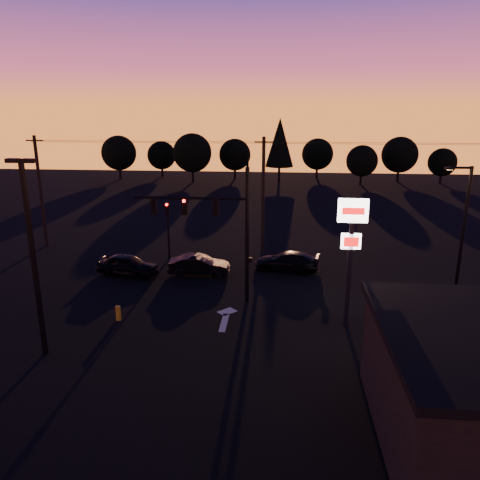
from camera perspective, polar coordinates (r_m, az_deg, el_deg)
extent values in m
plane|color=black|center=(24.77, -3.39, -10.99)|extent=(120.00, 120.00, 0.00)
cube|color=beige|center=(25.59, -1.94, -10.02)|extent=(0.35, 2.20, 0.01)
cube|color=beige|center=(26.85, -1.57, -8.71)|extent=(1.20, 1.20, 0.01)
cylinder|color=black|center=(26.86, 0.87, 0.41)|extent=(0.24, 0.24, 8.00)
cylinder|color=black|center=(26.04, 0.91, 9.34)|extent=(0.14, 0.52, 0.76)
cylinder|color=black|center=(26.78, -6.09, 5.11)|extent=(6.50, 0.16, 0.16)
cube|color=black|center=(26.64, -2.98, 4.02)|extent=(0.32, 0.22, 0.95)
sphere|color=black|center=(26.44, -3.03, 4.70)|extent=(0.18, 0.18, 0.18)
sphere|color=black|center=(26.51, -3.02, 4.07)|extent=(0.18, 0.18, 0.18)
sphere|color=black|center=(26.57, -3.02, 3.43)|extent=(0.18, 0.18, 0.18)
cube|color=black|center=(26.95, -6.79, 4.07)|extent=(0.32, 0.22, 0.95)
sphere|color=#FF0705|center=(26.75, -6.87, 4.74)|extent=(0.18, 0.18, 0.18)
sphere|color=black|center=(26.82, -6.85, 4.11)|extent=(0.18, 0.18, 0.18)
sphere|color=black|center=(26.88, -6.82, 3.49)|extent=(0.18, 0.18, 0.18)
cube|color=black|center=(27.37, -10.49, 4.10)|extent=(0.32, 0.22, 0.95)
sphere|color=black|center=(27.18, -10.60, 4.76)|extent=(0.18, 0.18, 0.18)
sphere|color=black|center=(27.24, -10.56, 4.14)|extent=(0.18, 0.18, 0.18)
sphere|color=black|center=(27.30, -10.53, 3.53)|extent=(0.18, 0.18, 0.18)
cube|color=black|center=(27.27, 1.24, -2.44)|extent=(0.22, 0.18, 0.28)
cylinder|color=black|center=(35.61, -8.72, 0.51)|extent=(0.14, 0.14, 3.60)
cube|color=black|center=(35.11, -8.87, 3.81)|extent=(0.30, 0.20, 0.90)
sphere|color=#FF0705|center=(34.93, -8.93, 4.28)|extent=(0.18, 0.18, 0.18)
sphere|color=black|center=(34.99, -8.91, 3.84)|extent=(0.18, 0.18, 0.18)
sphere|color=black|center=(35.05, -8.89, 3.39)|extent=(0.18, 0.18, 0.18)
cube|color=black|center=(22.75, -23.81, -2.64)|extent=(0.18, 0.18, 9.00)
cube|color=black|center=(22.00, -25.97, 8.70)|extent=(0.55, 0.30, 0.18)
cube|color=black|center=(21.65, -24.36, 8.80)|extent=(0.55, 0.30, 0.18)
cube|color=black|center=(24.92, 13.16, -3.24)|extent=(0.22, 0.22, 6.40)
cube|color=white|center=(24.11, 13.62, 3.51)|extent=(1.50, 0.25, 1.20)
cube|color=red|center=(23.97, 13.66, 3.43)|extent=(1.10, 0.02, 0.35)
cube|color=white|center=(24.50, 13.37, -0.15)|extent=(1.00, 0.22, 0.80)
cube|color=red|center=(24.37, 13.41, -0.23)|extent=(0.75, 0.02, 0.50)
cylinder|color=black|center=(30.17, 25.51, 0.57)|extent=(0.20, 0.20, 8.00)
cylinder|color=black|center=(29.26, 25.32, 7.97)|extent=(1.20, 0.14, 0.14)
cube|color=black|center=(29.07, 24.19, 7.96)|extent=(0.50, 0.22, 0.14)
plane|color=#FFB759|center=(29.08, 24.18, 7.80)|extent=(0.35, 0.35, 0.00)
cylinder|color=black|center=(41.26, -23.13, 5.39)|extent=(0.26, 0.26, 9.00)
cube|color=black|center=(40.79, -23.77, 11.05)|extent=(1.40, 0.10, 0.10)
cylinder|color=black|center=(36.45, 2.83, 5.40)|extent=(0.26, 0.26, 9.00)
cube|color=black|center=(35.91, 2.93, 11.84)|extent=(1.40, 0.10, 0.10)
cylinder|color=black|center=(36.79, -11.56, 11.57)|extent=(18.00, 0.02, 0.02)
cylinder|color=black|center=(37.36, -11.30, 11.73)|extent=(18.00, 0.02, 0.02)
cylinder|color=black|center=(37.94, -11.05, 11.73)|extent=(18.00, 0.02, 0.02)
cylinder|color=black|center=(36.10, 17.59, 11.07)|extent=(18.00, 0.02, 0.02)
cylinder|color=black|center=(36.69, 17.40, 11.24)|extent=(18.00, 0.02, 0.02)
cylinder|color=black|center=(37.27, 17.20, 11.24)|extent=(18.00, 0.02, 0.02)
cube|color=black|center=(21.55, 20.03, -12.23)|extent=(2.20, 0.05, 1.60)
cylinder|color=gold|center=(26.52, -14.62, -8.63)|extent=(0.27, 0.27, 0.82)
cylinder|color=black|center=(76.86, -14.38, 7.83)|extent=(0.36, 0.36, 1.62)
sphere|color=black|center=(76.48, -14.56, 10.24)|extent=(5.36, 5.36, 5.36)
cylinder|color=black|center=(77.98, -9.45, 8.13)|extent=(0.36, 0.36, 1.38)
sphere|color=black|center=(77.66, -9.54, 10.14)|extent=(4.54, 4.54, 4.54)
cylinder|color=black|center=(71.82, -5.76, 7.75)|extent=(0.36, 0.36, 1.75)
sphere|color=black|center=(71.39, -5.84, 10.52)|extent=(5.77, 5.78, 5.78)
cylinder|color=black|center=(74.90, -0.63, 8.07)|extent=(0.36, 0.36, 1.50)
sphere|color=black|center=(74.54, -0.63, 10.36)|extent=(4.95, 4.95, 4.95)
cylinder|color=black|center=(71.50, 4.78, 7.99)|extent=(0.36, 0.36, 2.38)
cone|color=black|center=(70.99, 4.87, 11.78)|extent=(4.18, 4.18, 7.12)
cylinder|color=black|center=(76.72, 9.33, 8.06)|extent=(0.36, 0.36, 1.50)
sphere|color=black|center=(76.37, 9.43, 10.29)|extent=(4.95, 4.95, 4.95)
cylinder|color=black|center=(71.54, 14.49, 7.13)|extent=(0.36, 0.36, 1.38)
sphere|color=black|center=(71.18, 14.65, 9.32)|extent=(4.54, 4.54, 4.54)
cylinder|color=black|center=(75.62, 18.67, 7.36)|extent=(0.36, 0.36, 1.62)
sphere|color=black|center=(75.23, 18.89, 9.80)|extent=(5.36, 5.36, 5.36)
cylinder|color=black|center=(76.32, 23.23, 6.83)|extent=(0.36, 0.36, 1.25)
sphere|color=black|center=(76.01, 23.44, 8.69)|extent=(4.12, 4.12, 4.12)
imported|color=black|center=(33.05, -13.53, -2.96)|extent=(4.50, 2.50, 1.45)
imported|color=black|center=(32.29, -5.00, -3.08)|extent=(4.18, 1.50, 1.37)
imported|color=black|center=(33.19, 5.73, -2.59)|extent=(4.86, 2.63, 1.34)
imported|color=black|center=(22.86, 21.33, -12.50)|extent=(3.06, 5.66, 1.51)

